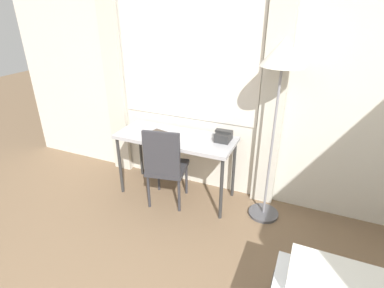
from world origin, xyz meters
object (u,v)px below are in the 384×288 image
(desk, at_px, (176,141))
(standing_lamp, at_px, (282,69))
(telephone, at_px, (224,136))
(desk_chair, at_px, (165,164))
(book, at_px, (160,134))

(desk, distance_m, standing_lamp, 1.33)
(telephone, bearing_deg, desk, -169.09)
(standing_lamp, bearing_deg, desk_chair, -167.20)
(desk, relative_size, telephone, 7.00)
(standing_lamp, distance_m, book, 1.42)
(desk, height_order, book, book)
(desk, relative_size, book, 4.88)
(desk, xyz_separation_m, telephone, (0.51, 0.10, 0.12))
(standing_lamp, bearing_deg, desk, -179.17)
(telephone, xyz_separation_m, book, (-0.68, -0.14, -0.04))
(desk, bearing_deg, telephone, 10.91)
(telephone, bearing_deg, standing_lamp, -9.36)
(desk_chair, bearing_deg, telephone, 20.13)
(desk_chair, bearing_deg, book, 119.26)
(standing_lamp, relative_size, book, 6.76)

